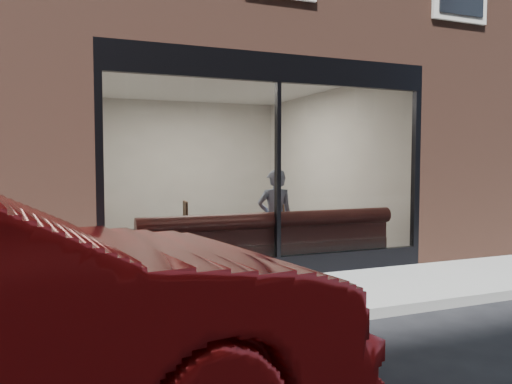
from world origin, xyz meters
name	(u,v)px	position (x,y,z in m)	size (l,w,h in m)	color
ground	(357,318)	(0.00, 0.00, 0.00)	(120.00, 120.00, 0.00)	black
sidewalk_near	(312,295)	(0.00, 1.00, 0.01)	(40.00, 2.00, 0.01)	gray
kerb_near	(359,314)	(0.00, -0.05, 0.06)	(40.00, 0.10, 0.12)	gray
host_building_pier_left	(17,165)	(-3.75, 8.00, 1.60)	(2.50, 12.00, 3.20)	brown
host_building_pier_right	(311,164)	(3.75, 8.00, 1.60)	(2.50, 12.00, 3.20)	brown
host_building_backfill	(158,164)	(0.00, 11.00, 1.60)	(5.00, 6.00, 3.20)	brown
cafe_floor	(216,244)	(0.00, 5.00, 0.02)	(6.00, 6.00, 0.00)	#2D2D30
cafe_ceiling	(216,84)	(0.00, 5.00, 3.19)	(6.00, 6.00, 0.00)	white
cafe_wall_back	(181,164)	(0.00, 7.99, 1.60)	(5.00, 5.00, 0.00)	beige
cafe_wall_left	(83,166)	(-2.49, 5.00, 1.60)	(6.00, 6.00, 0.00)	beige
cafe_wall_right	(326,165)	(2.49, 5.00, 1.60)	(6.00, 6.00, 0.00)	beige
storefront_kick	(277,267)	(0.00, 2.05, 0.15)	(5.00, 0.10, 0.30)	black
storefront_header	(278,68)	(0.00, 2.05, 3.00)	(5.00, 0.10, 0.40)	black
storefront_mullion	(278,170)	(0.00, 2.05, 1.55)	(0.06, 0.10, 2.50)	black
storefront_glass	(279,171)	(0.00, 2.02, 1.55)	(4.80, 4.80, 0.00)	white
banquette	(267,257)	(0.00, 2.45, 0.23)	(4.00, 0.55, 0.45)	#3D1816
person	(275,219)	(0.24, 2.67, 0.78)	(0.57, 0.37, 1.56)	#8596B8
cafe_table_left	(219,218)	(-0.48, 3.34, 0.74)	(0.56, 0.56, 0.04)	#321B13
cafe_table_right	(272,215)	(0.56, 3.52, 0.74)	(0.69, 0.69, 0.04)	#321B13
cafe_chair_left	(175,240)	(-0.95, 4.49, 0.24)	(0.43, 0.43, 0.04)	#321B13
cafe_chair_right	(271,241)	(0.63, 3.71, 0.24)	(0.40, 0.40, 0.04)	#321B13
wall_poster	(86,161)	(-2.45, 4.84, 1.68)	(0.02, 0.58, 0.77)	white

